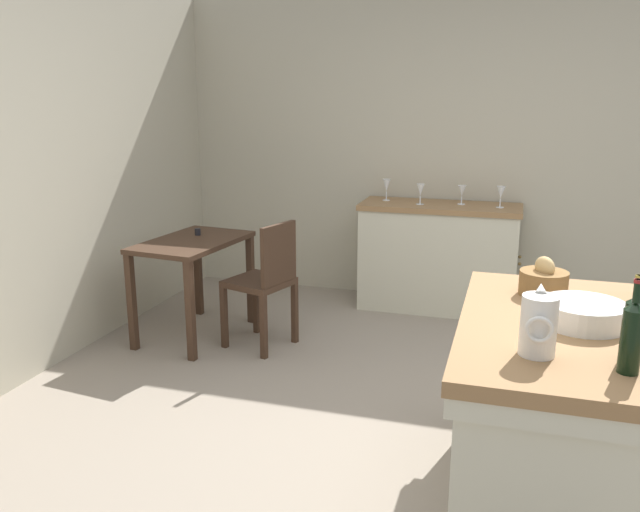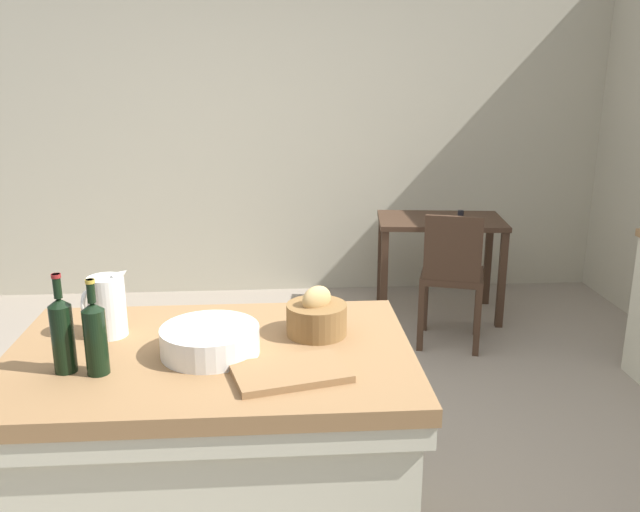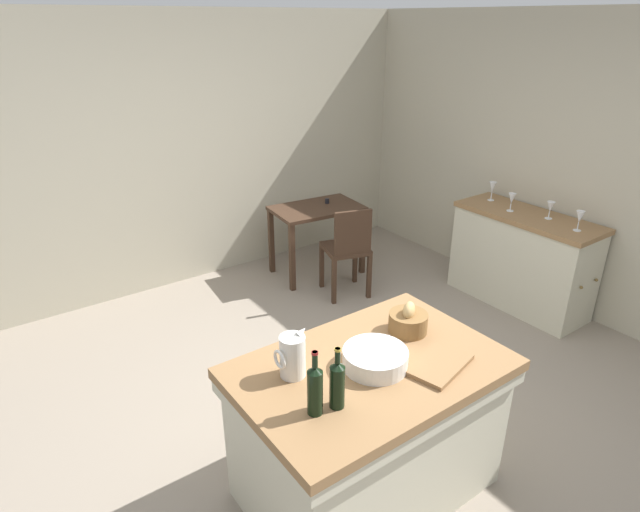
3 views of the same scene
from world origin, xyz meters
The scene contains 17 objects.
ground_plane centered at (0.00, 0.00, 0.00)m, with size 6.76×6.76×0.00m, color gray.
wall_back centered at (0.00, 2.60, 1.30)m, with size 5.32×0.12×2.60m, color #B2AA93.
wall_right centered at (2.60, 0.00, 1.30)m, with size 0.12×5.20×2.60m, color #B2AA93.
island_table centered at (-0.35, -0.63, 0.47)m, with size 1.41×0.93×0.86m.
side_cabinet centered at (2.26, 0.23, 0.45)m, with size 0.52×1.32×0.89m.
writing_desk centered at (1.10, 1.89, 0.62)m, with size 0.96×0.66×0.79m.
wooden_chair centered at (1.03, 1.29, 0.50)m, with size 0.50×0.50×0.92m.
pitcher centered at (-0.73, -0.47, 0.98)m, with size 0.17×0.13×0.27m.
wash_bowl centered at (-0.34, -0.65, 0.91)m, with size 0.34×0.34×0.10m, color silver.
bread_basket centered at (0.03, -0.51, 0.93)m, with size 0.22×0.22×0.19m.
cutting_board centered at (-0.07, -0.84, 0.88)m, with size 0.36×0.23×0.02m, color olive.
wine_bottle_dark centered at (-0.69, -0.78, 0.99)m, with size 0.07×0.07×0.32m.
wine_bottle_amber centered at (-0.80, -0.76, 1.00)m, with size 0.07×0.07×0.33m.
wine_glass_far_left centered at (2.24, -0.24, 1.01)m, with size 0.07×0.07×0.17m.
wine_glass_left centered at (2.30, 0.07, 1.00)m, with size 0.07×0.07×0.16m.
wine_glass_middle centered at (2.20, 0.39, 1.01)m, with size 0.07×0.07×0.17m.
wine_glass_right centered at (2.32, 0.69, 1.02)m, with size 0.07×0.07×0.18m.
Camera 3 is at (-1.90, -2.33, 2.51)m, focal length 29.87 mm.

